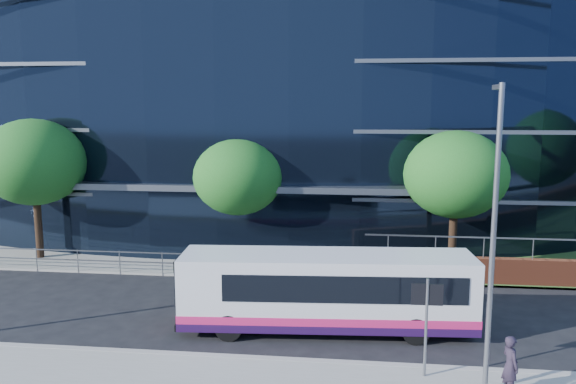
# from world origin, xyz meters

# --- Properties ---
(ground) EXTENTS (200.00, 200.00, 0.00)m
(ground) POSITION_xyz_m (0.00, 0.00, 0.00)
(ground) COLOR black
(ground) RESTS_ON ground
(kerb) EXTENTS (80.00, 0.25, 0.16)m
(kerb) POSITION_xyz_m (0.00, -1.00, 0.08)
(kerb) COLOR gray
(kerb) RESTS_ON ground
(yellow_line_outer) EXTENTS (80.00, 0.08, 0.01)m
(yellow_line_outer) POSITION_xyz_m (0.00, -0.80, 0.01)
(yellow_line_outer) COLOR gold
(yellow_line_outer) RESTS_ON ground
(yellow_line_inner) EXTENTS (80.00, 0.08, 0.01)m
(yellow_line_inner) POSITION_xyz_m (0.00, -0.65, 0.01)
(yellow_line_inner) COLOR gold
(yellow_line_inner) RESTS_ON ground
(far_forecourt) EXTENTS (50.00, 8.00, 0.10)m
(far_forecourt) POSITION_xyz_m (-6.00, 11.00, 0.05)
(far_forecourt) COLOR gray
(far_forecourt) RESTS_ON ground
(glass_office) EXTENTS (44.00, 23.10, 16.00)m
(glass_office) POSITION_xyz_m (-4.00, 20.85, 8.00)
(glass_office) COLOR black
(glass_office) RESTS_ON ground
(guard_railings) EXTENTS (24.00, 0.05, 1.10)m
(guard_railings) POSITION_xyz_m (-8.00, 7.00, 0.82)
(guard_railings) COLOR slate
(guard_railings) RESTS_ON ground
(street_sign) EXTENTS (0.85, 0.09, 2.80)m
(street_sign) POSITION_xyz_m (4.50, -1.59, 2.15)
(street_sign) COLOR slate
(street_sign) RESTS_ON pavement_near
(tree_far_a) EXTENTS (4.95, 4.95, 6.98)m
(tree_far_a) POSITION_xyz_m (-13.00, 9.00, 4.86)
(tree_far_a) COLOR black
(tree_far_a) RESTS_ON ground
(tree_far_b) EXTENTS (4.29, 4.29, 6.05)m
(tree_far_b) POSITION_xyz_m (-3.00, 9.50, 4.21)
(tree_far_b) COLOR black
(tree_far_b) RESTS_ON ground
(tree_far_c) EXTENTS (4.62, 4.62, 6.51)m
(tree_far_c) POSITION_xyz_m (7.00, 9.00, 4.54)
(tree_far_c) COLOR black
(tree_far_c) RESTS_ON ground
(streetlight_east) EXTENTS (0.15, 0.77, 8.00)m
(streetlight_east) POSITION_xyz_m (6.00, -2.17, 4.44)
(streetlight_east) COLOR slate
(streetlight_east) RESTS_ON pavement_near
(city_bus) EXTENTS (9.99, 2.94, 2.66)m
(city_bus) POSITION_xyz_m (1.70, 1.65, 1.41)
(city_bus) COLOR silver
(city_bus) RESTS_ON ground
(pedestrian) EXTENTS (0.54, 0.67, 1.60)m
(pedestrian) POSITION_xyz_m (6.55, -2.39, 0.95)
(pedestrian) COLOR black
(pedestrian) RESTS_ON pavement_near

